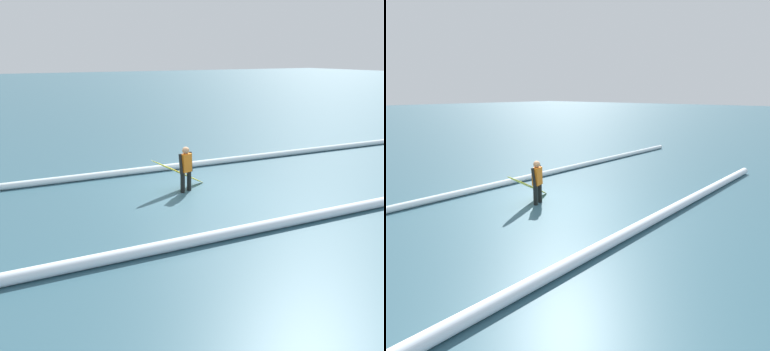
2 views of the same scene
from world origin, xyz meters
The scene contains 5 objects.
ground_plane centered at (0.00, 0.00, 0.00)m, with size 182.80×182.80×0.00m, color #2F5564.
surfer centered at (0.24, 0.08, 0.78)m, with size 0.50×0.31×1.40m.
surfboard centered at (0.34, -0.23, 0.56)m, with size 2.11×0.76×1.15m.
wave_crest_foreground centered at (-0.73, -2.41, 0.11)m, with size 0.23×0.23×22.75m, color white.
wave_crest_midground centered at (1.98, 3.57, 0.13)m, with size 0.26×0.26×20.69m, color white.
Camera 2 is at (6.98, 7.48, 3.47)m, focal length 30.44 mm.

